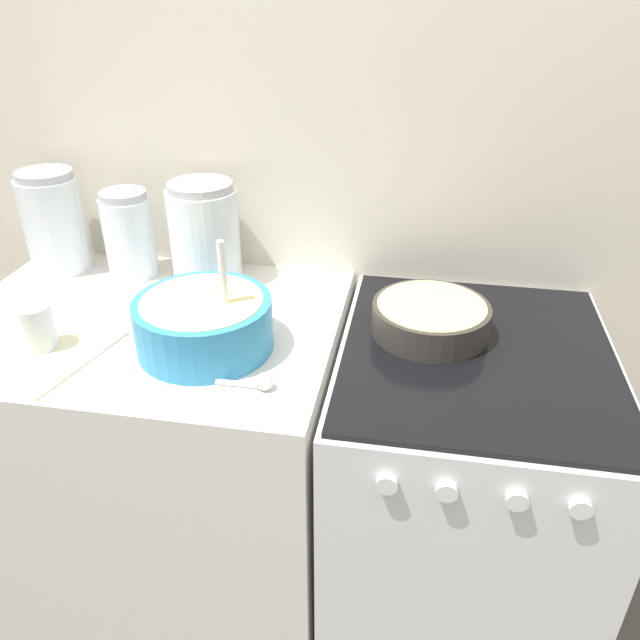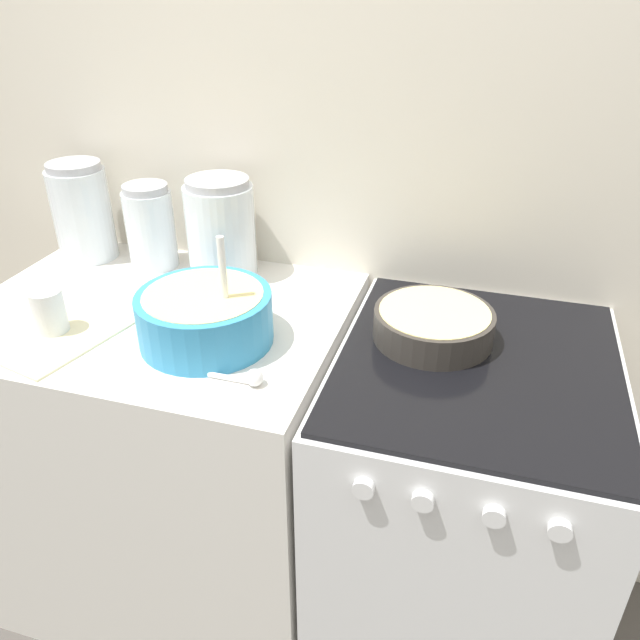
% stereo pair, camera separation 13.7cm
% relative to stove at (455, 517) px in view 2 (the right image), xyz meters
% --- Properties ---
extents(wall_back, '(4.83, 0.05, 2.40)m').
position_rel_stove_xyz_m(wall_back, '(-0.32, 0.37, 0.73)').
color(wall_back, beige).
rests_on(wall_back, ground_plane).
extents(countertop_cabinet, '(0.92, 0.69, 0.94)m').
position_rel_stove_xyz_m(countertop_cabinet, '(-0.78, 0.00, 0.00)').
color(countertop_cabinet, silver).
rests_on(countertop_cabinet, ground_plane).
extents(stove, '(0.60, 0.71, 0.94)m').
position_rel_stove_xyz_m(stove, '(0.00, 0.00, 0.00)').
color(stove, silver).
rests_on(stove, ground_plane).
extents(mixing_bowl, '(0.30, 0.30, 0.25)m').
position_rel_stove_xyz_m(mixing_bowl, '(-0.59, -0.09, 0.53)').
color(mixing_bowl, '#338CBF').
rests_on(mixing_bowl, countertop_cabinet).
extents(baking_pan, '(0.27, 0.27, 0.07)m').
position_rel_stove_xyz_m(baking_pan, '(-0.11, 0.06, 0.51)').
color(baking_pan, '#38332D').
rests_on(baking_pan, stove).
extents(storage_jar_left, '(0.16, 0.16, 0.27)m').
position_rel_stove_xyz_m(storage_jar_left, '(-1.11, 0.24, 0.58)').
color(storage_jar_left, silver).
rests_on(storage_jar_left, countertop_cabinet).
extents(storage_jar_middle, '(0.13, 0.13, 0.23)m').
position_rel_stove_xyz_m(storage_jar_middle, '(-0.90, 0.24, 0.57)').
color(storage_jar_middle, silver).
rests_on(storage_jar_middle, countertop_cabinet).
extents(storage_jar_right, '(0.18, 0.18, 0.26)m').
position_rel_stove_xyz_m(storage_jar_right, '(-0.69, 0.24, 0.58)').
color(storage_jar_right, silver).
rests_on(storage_jar_right, countertop_cabinet).
extents(tin_can, '(0.07, 0.07, 0.11)m').
position_rel_stove_xyz_m(tin_can, '(-0.94, -0.16, 0.52)').
color(tin_can, silver).
rests_on(tin_can, countertop_cabinet).
extents(recipe_page, '(0.23, 0.32, 0.01)m').
position_rel_stove_xyz_m(recipe_page, '(-0.90, -0.18, 0.47)').
color(recipe_page, beige).
rests_on(recipe_page, countertop_cabinet).
extents(measuring_spoon, '(0.12, 0.04, 0.04)m').
position_rel_stove_xyz_m(measuring_spoon, '(-0.44, -0.22, 0.48)').
color(measuring_spoon, white).
rests_on(measuring_spoon, countertop_cabinet).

